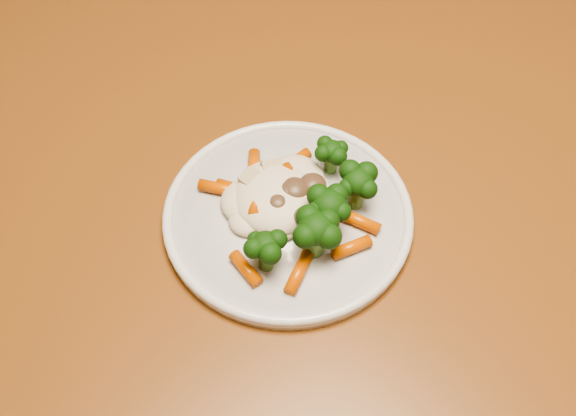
# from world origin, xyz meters

# --- Properties ---
(dining_table) EXTENTS (1.41, 1.02, 0.75)m
(dining_table) POSITION_xyz_m (-0.03, 0.16, 0.66)
(dining_table) COLOR brown
(dining_table) RESTS_ON ground
(plate) EXTENTS (0.24, 0.24, 0.01)m
(plate) POSITION_xyz_m (0.02, 0.10, 0.76)
(plate) COLOR white
(plate) RESTS_ON dining_table
(meal) EXTENTS (0.17, 0.16, 0.05)m
(meal) POSITION_xyz_m (0.03, 0.09, 0.78)
(meal) COLOR #F8E7C6
(meal) RESTS_ON plate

